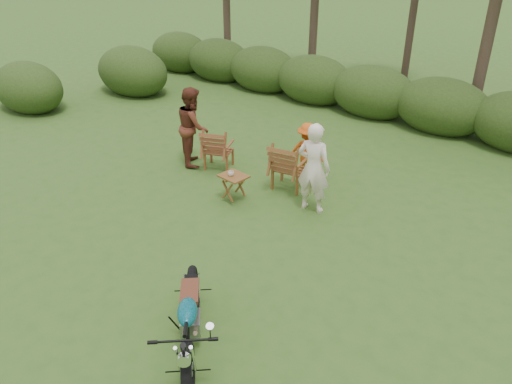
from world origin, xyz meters
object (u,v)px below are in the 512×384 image
Objects in this scene: adult_a at (311,209)px; child at (306,178)px; motorcycle at (192,343)px; adult_b at (195,162)px; lawn_chair_left at (219,167)px; cup at (231,173)px; lawn_chair_right at (289,187)px; side_table at (234,188)px.

adult_a is 1.40× the size of child.
adult_b is (-4.03, 3.99, 0.00)m from motorcycle.
adult_b reaches higher than lawn_chair_left.
child is at bearing -114.18° from adult_b.
adult_b reaches higher than cup.
child reaches higher than lawn_chair_right.
cup is 0.07× the size of adult_b.
lawn_chair_right is 0.98m from adult_a.
child is (-0.84, 1.04, 0.00)m from adult_a.
lawn_chair_left is 1.61m from side_table.
motorcycle is at bearing -56.36° from side_table.
cup is at bearing 117.43° from lawn_chair_left.
adult_a reaches higher than child.
side_table is at bearing 59.11° from child.
cup is (1.25, -0.97, 0.60)m from lawn_chair_left.
adult_b is at bearing 156.19° from cup.
side_table is at bearing 119.25° from lawn_chair_left.
adult_a is (2.66, -0.25, 0.00)m from lawn_chair_left.
cup is (-2.17, 3.17, 0.60)m from motorcycle.
child reaches higher than side_table.
adult_b is at bearing -12.17° from adult_a.
lawn_chair_left is at bearing -5.35° from lawn_chair_right.
lawn_chair_left is at bearing -15.79° from adult_a.
adult_b is at bearing 7.49° from child.
adult_a is 3.27m from adult_b.
adult_a reaches higher than cup.
motorcycle is 1.61× the size of child.
lawn_chair_left is at bearing 142.22° from cup.
lawn_chair_left is 0.54× the size of adult_b.
child reaches higher than motorcycle.
adult_a is at bearing -136.97° from adult_b.
cup is 0.10× the size of child.
child is at bearing 178.46° from lawn_chair_left.
side_table is at bearing 53.65° from cup.
cup is at bearing 58.60° from child.
lawn_chair_left is (-1.79, -0.21, 0.00)m from lawn_chair_right.
lawn_chair_left is at bearing 175.82° from motorcycle.
lawn_chair_right reaches higher than lawn_chair_left.
lawn_chair_right is 1.28m from side_table.
child reaches higher than lawn_chair_left.
lawn_chair_right is at bearing -38.52° from adult_a.
adult_b is (-1.89, 0.78, -0.27)m from side_table.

